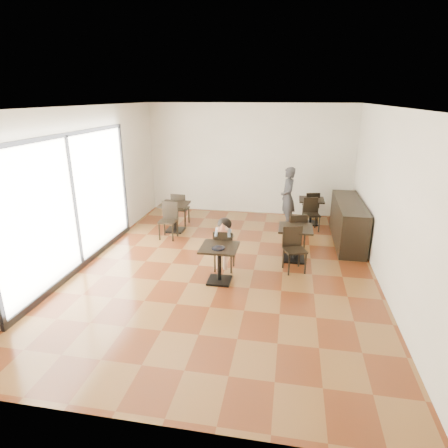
% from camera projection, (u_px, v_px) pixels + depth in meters
% --- Properties ---
extents(floor, '(6.00, 8.00, 0.01)m').
position_uv_depth(floor, '(226.00, 268.00, 7.78)').
color(floor, brown).
rests_on(floor, ground).
extents(ceiling, '(6.00, 8.00, 0.01)m').
position_uv_depth(ceiling, '(226.00, 107.00, 6.73)').
color(ceiling, white).
rests_on(ceiling, floor).
extents(wall_back, '(6.00, 0.01, 3.20)m').
position_uv_depth(wall_back, '(249.00, 160.00, 10.98)').
color(wall_back, white).
rests_on(wall_back, floor).
extents(wall_front, '(6.00, 0.01, 3.20)m').
position_uv_depth(wall_front, '(153.00, 296.00, 3.54)').
color(wall_front, white).
rests_on(wall_front, floor).
extents(wall_left, '(0.01, 8.00, 3.20)m').
position_uv_depth(wall_left, '(84.00, 187.00, 7.76)').
color(wall_left, white).
rests_on(wall_left, floor).
extents(wall_right, '(0.01, 8.00, 3.20)m').
position_uv_depth(wall_right, '(389.00, 200.00, 6.75)').
color(wall_right, white).
rests_on(wall_right, floor).
extents(storefront_window, '(0.04, 4.50, 2.60)m').
position_uv_depth(storefront_window, '(73.00, 202.00, 7.35)').
color(storefront_window, white).
rests_on(storefront_window, floor).
extents(child_table, '(0.69, 0.69, 0.72)m').
position_uv_depth(child_table, '(219.00, 264.00, 7.09)').
color(child_table, black).
rests_on(child_table, floor).
extents(child_chair, '(0.39, 0.39, 0.87)m').
position_uv_depth(child_chair, '(224.00, 249.00, 7.58)').
color(child_chair, black).
rests_on(child_chair, floor).
extents(child, '(0.39, 0.55, 1.10)m').
position_uv_depth(child, '(224.00, 244.00, 7.54)').
color(child, slate).
rests_on(child, child_chair).
extents(plate, '(0.24, 0.24, 0.01)m').
position_uv_depth(plate, '(218.00, 248.00, 6.88)').
color(plate, black).
rests_on(plate, child_table).
extents(pizza_slice, '(0.25, 0.20, 0.06)m').
position_uv_depth(pizza_slice, '(223.00, 229.00, 7.23)').
color(pizza_slice, tan).
rests_on(pizza_slice, child).
extents(adult_patron, '(0.52, 0.67, 1.62)m').
position_uv_depth(adult_patron, '(288.00, 197.00, 10.02)').
color(adult_patron, '#38393D').
rests_on(adult_patron, floor).
extents(cafe_table_mid, '(0.91, 0.91, 0.75)m').
position_uv_depth(cafe_table_mid, '(295.00, 244.00, 8.03)').
color(cafe_table_mid, black).
rests_on(cafe_table_mid, floor).
extents(cafe_table_left, '(0.74, 0.74, 0.75)m').
position_uv_depth(cafe_table_left, '(175.00, 217.00, 9.77)').
color(cafe_table_left, black).
rests_on(cafe_table_left, floor).
extents(cafe_table_back, '(0.81, 0.81, 0.71)m').
position_uv_depth(cafe_table_back, '(311.00, 211.00, 10.34)').
color(cafe_table_back, black).
rests_on(cafe_table_back, floor).
extents(chair_mid_a, '(0.52, 0.52, 0.90)m').
position_uv_depth(chair_mid_a, '(295.00, 232.00, 8.52)').
color(chair_mid_a, black).
rests_on(chair_mid_a, floor).
extents(chair_mid_b, '(0.52, 0.52, 0.90)m').
position_uv_depth(chair_mid_b, '(295.00, 250.00, 7.50)').
color(chair_mid_b, black).
rests_on(chair_mid_b, floor).
extents(chair_left_a, '(0.42, 0.42, 0.90)m').
position_uv_depth(chair_left_a, '(181.00, 209.00, 10.26)').
color(chair_left_a, black).
rests_on(chair_left_a, floor).
extents(chair_left_b, '(0.42, 0.42, 0.90)m').
position_uv_depth(chair_left_b, '(168.00, 221.00, 9.24)').
color(chair_left_b, black).
rests_on(chair_left_b, floor).
extents(chair_back_a, '(0.46, 0.46, 0.85)m').
position_uv_depth(chair_back_a, '(310.00, 206.00, 10.59)').
color(chair_back_a, black).
rests_on(chair_back_a, floor).
extents(chair_back_b, '(0.46, 0.46, 0.85)m').
position_uv_depth(chair_back_b, '(312.00, 215.00, 9.80)').
color(chair_back_b, black).
rests_on(chair_back_b, floor).
extents(service_counter, '(0.60, 2.40, 1.00)m').
position_uv_depth(service_counter, '(348.00, 222.00, 9.03)').
color(service_counter, black).
rests_on(service_counter, floor).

